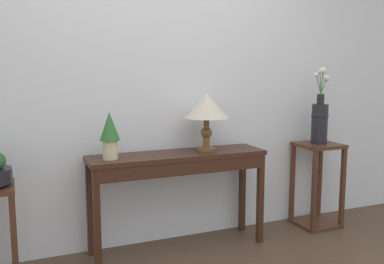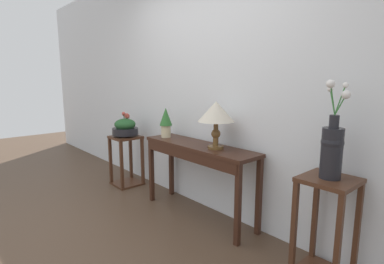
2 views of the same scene
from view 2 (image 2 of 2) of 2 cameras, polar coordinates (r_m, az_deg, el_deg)
The scene contains 9 objects.
ground_plane at distance 2.79m, azimuth -21.99°, elevation -21.44°, with size 12.00×12.00×0.01m, color #4C3828.
back_wall_with_art at distance 3.24m, azimuth 3.78°, elevation 9.66°, with size 9.00×0.10×2.80m.
console_table at distance 3.07m, azimuth 0.93°, elevation -4.43°, with size 1.37×0.35×0.76m.
table_lamp at distance 2.84m, azimuth 4.55°, elevation 3.50°, with size 0.34×0.34×0.45m.
potted_plant_on_console at distance 3.41m, azimuth -4.94°, elevation 2.11°, with size 0.14×0.14×0.33m.
pedestal_stand_left at distance 4.17m, azimuth -12.21°, elevation -5.26°, with size 0.35×0.35×0.67m.
planter_bowl_wide_left at distance 4.08m, azimuth -12.44°, elevation 0.84°, with size 0.34×0.34×0.33m.
pedestal_stand_right at distance 2.44m, azimuth 23.74°, elevation -16.30°, with size 0.35×0.35×0.75m.
flower_vase_tall_right at distance 2.25m, azimuth 24.83°, elevation -2.44°, with size 0.16×0.15×0.67m.
Camera 2 is at (2.29, -0.71, 1.43)m, focal length 28.40 mm.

